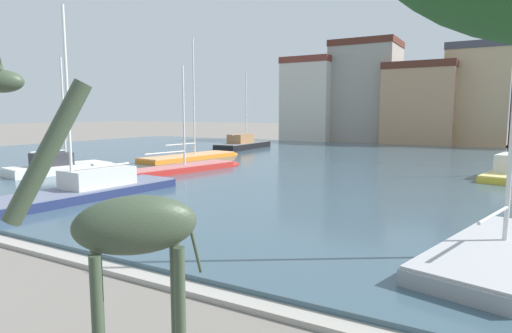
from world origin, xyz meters
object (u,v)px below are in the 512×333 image
at_px(sailboat_orange, 197,157).
at_px(sailboat_grey, 506,250).
at_px(sailboat_white, 66,168).
at_px(sailboat_red, 187,169).
at_px(sailboat_navy, 74,194).
at_px(sailboat_black, 246,145).
at_px(giraffe_statue, 126,232).

height_order(sailboat_orange, sailboat_grey, sailboat_orange).
xyz_separation_m(sailboat_orange, sailboat_grey, (21.10, -14.64, 0.01)).
distance_m(sailboat_white, sailboat_red, 7.30).
relative_size(sailboat_grey, sailboat_navy, 0.83).
xyz_separation_m(sailboat_black, sailboat_navy, (7.43, -26.15, -0.10)).
distance_m(sailboat_white, sailboat_grey, 23.54).
relative_size(sailboat_black, sailboat_red, 0.96).
height_order(sailboat_white, sailboat_navy, sailboat_navy).
relative_size(giraffe_statue, sailboat_grey, 0.55).
xyz_separation_m(sailboat_black, sailboat_white, (-0.17, -20.88, -0.07)).
height_order(giraffe_statue, sailboat_grey, sailboat_grey).
xyz_separation_m(giraffe_statue, sailboat_red, (-12.65, 16.90, -1.93)).
xyz_separation_m(giraffe_statue, sailboat_navy, (-11.10, 7.56, -1.80)).
distance_m(sailboat_black, sailboat_orange, 10.80).
height_order(giraffe_statue, sailboat_black, sailboat_black).
distance_m(giraffe_statue, sailboat_red, 21.20).
distance_m(giraffe_statue, sailboat_black, 38.51).
height_order(sailboat_white, sailboat_orange, sailboat_orange).
bearing_deg(sailboat_grey, giraffe_statue, -117.67).
bearing_deg(sailboat_grey, sailboat_white, 169.22).
bearing_deg(sailboat_black, sailboat_red, -70.71).
distance_m(sailboat_black, sailboat_navy, 27.19).
height_order(giraffe_statue, sailboat_orange, sailboat_orange).
relative_size(sailboat_white, sailboat_red, 0.74).
bearing_deg(sailboat_navy, sailboat_black, 105.87).
bearing_deg(sailboat_black, sailboat_orange, -80.13).
distance_m(sailboat_orange, sailboat_navy, 16.49).
bearing_deg(sailboat_red, sailboat_black, 109.29).
bearing_deg(sailboat_red, giraffe_statue, -53.19).
bearing_deg(sailboat_red, sailboat_grey, -26.39).
bearing_deg(sailboat_orange, sailboat_white, -101.18).
xyz_separation_m(giraffe_statue, sailboat_orange, (-16.68, 23.07, -1.93)).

